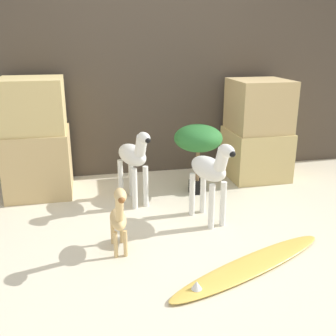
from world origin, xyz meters
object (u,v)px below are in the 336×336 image
at_px(giraffe_figurine, 119,216).
at_px(surfboard, 251,265).
at_px(zebra_left, 134,158).
at_px(potted_palm_front, 198,141).
at_px(zebra_right, 210,172).

height_order(giraffe_figurine, surfboard, giraffe_figurine).
relative_size(zebra_left, surfboard, 0.53).
height_order(zebra_left, giraffe_figurine, zebra_left).
relative_size(zebra_left, potted_palm_front, 1.05).
bearing_deg(zebra_right, potted_palm_front, 82.55).
distance_m(zebra_left, giraffe_figurine, 0.87).
height_order(zebra_right, potted_palm_front, zebra_right).
relative_size(zebra_right, potted_palm_front, 1.05).
height_order(zebra_right, surfboard, zebra_right).
relative_size(zebra_right, surfboard, 0.53).
relative_size(zebra_left, giraffe_figurine, 1.30).
xyz_separation_m(potted_palm_front, surfboard, (-0.02, -1.32, -0.48)).
xyz_separation_m(zebra_right, surfboard, (0.06, -0.70, -0.40)).
bearing_deg(zebra_left, giraffe_figurine, -104.13).
distance_m(zebra_right, zebra_left, 0.72).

